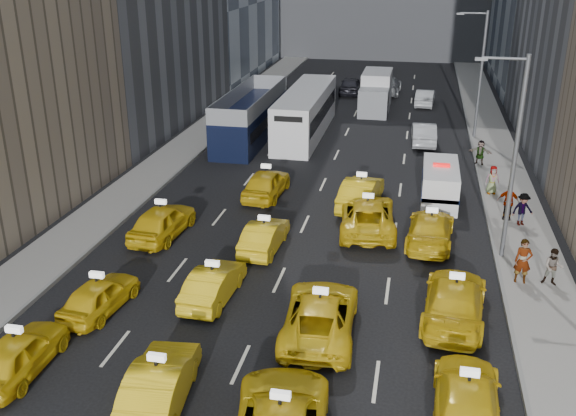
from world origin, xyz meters
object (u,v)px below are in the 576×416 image
at_px(box_truck, 376,92).
at_px(nypd_van, 440,184).
at_px(double_decker, 251,115).
at_px(pedestrian_0, 523,261).
at_px(city_bus, 306,113).

bearing_deg(box_truck, nypd_van, -69.65).
bearing_deg(double_decker, box_truck, 48.89).
bearing_deg(box_truck, pedestrian_0, -68.02).
bearing_deg(double_decker, city_bus, 23.80).
relative_size(nypd_van, pedestrian_0, 2.70).
bearing_deg(pedestrian_0, box_truck, 106.72).
distance_m(nypd_van, double_decker, 16.61).
distance_m(nypd_van, box_truck, 21.41).
height_order(city_bus, box_truck, city_bus).
bearing_deg(nypd_van, double_decker, 135.56).
relative_size(nypd_van, double_decker, 0.42).
height_order(nypd_van, pedestrian_0, nypd_van).
xyz_separation_m(double_decker, pedestrian_0, (16.44, -19.16, -0.63)).
distance_m(city_bus, box_truck, 9.93).
relative_size(city_bus, pedestrian_0, 6.86).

